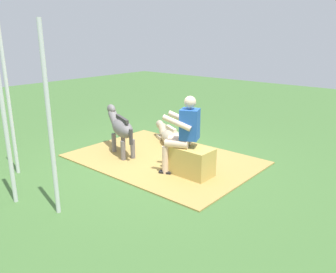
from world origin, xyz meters
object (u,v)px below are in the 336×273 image
object	(u,v)px
pony_lying	(171,137)
tent_pole_mid	(4,117)
tent_pole_left	(50,123)
person_seated	(183,132)
hay_bale	(191,162)
tent_pole_right	(9,102)
pony_standing	(121,128)

from	to	relation	value
pony_lying	tent_pole_mid	world-z (taller)	tent_pole_mid
tent_pole_left	tent_pole_mid	world-z (taller)	same
tent_pole_left	person_seated	bearing A→B (deg)	-102.37
hay_bale	tent_pole_right	size ratio (longest dim) A/B	0.29
person_seated	hay_bale	bearing A→B (deg)	-163.71
person_seated	tent_pole_right	distance (m)	2.96
person_seated	tent_pole_mid	bearing A→B (deg)	62.87
pony_lying	tent_pole_left	bearing A→B (deg)	102.68
hay_bale	tent_pole_mid	xyz separation A→B (m)	(1.39, 2.45, 1.02)
pony_lying	tent_pole_mid	distance (m)	3.69
pony_standing	hay_bale	bearing A→B (deg)	-178.52
hay_bale	pony_lying	distance (m)	1.75
tent_pole_mid	hay_bale	bearing A→B (deg)	-119.56
tent_pole_right	hay_bale	bearing A→B (deg)	-141.92
pony_lying	tent_pole_left	distance (m)	3.54
person_seated	pony_standing	world-z (taller)	person_seated
pony_standing	pony_lying	size ratio (longest dim) A/B	0.97
pony_lying	pony_standing	bearing A→B (deg)	72.09
person_seated	tent_pole_mid	xyz separation A→B (m)	(1.23, 2.40, 0.50)
person_seated	tent_pole_left	distance (m)	2.27
person_seated	pony_lying	bearing A→B (deg)	-42.71
hay_bale	pony_lying	world-z (taller)	hay_bale
person_seated	tent_pole_right	size ratio (longest dim) A/B	0.55
person_seated	tent_pole_right	world-z (taller)	tent_pole_right
pony_standing	tent_pole_left	distance (m)	2.53
hay_bale	tent_pole_mid	distance (m)	2.99
pony_standing	tent_pole_left	size ratio (longest dim) A/B	0.50
pony_standing	tent_pole_mid	xyz separation A→B (m)	(-0.35, 2.40, 0.71)
hay_bale	person_seated	size ratio (longest dim) A/B	0.52
pony_standing	person_seated	bearing A→B (deg)	179.95
pony_lying	person_seated	bearing A→B (deg)	137.29
tent_pole_right	tent_pole_mid	bearing A→B (deg)	151.88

